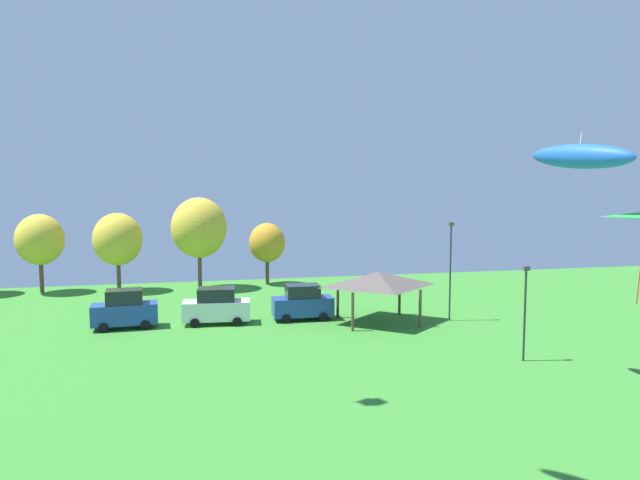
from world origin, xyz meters
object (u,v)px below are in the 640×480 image
light_post_2 (525,307)px  kite_flying_0 (580,156)px  parked_car_leftmost (125,309)px  treeline_tree_2 (118,239)px  treeline_tree_4 (267,243)px  treeline_tree_3 (199,228)px  light_post_0 (450,266)px  parked_car_second_from_left (216,306)px  park_pavilion (378,279)px  treeline_tree_1 (40,240)px  parked_car_third_from_left (303,303)px

light_post_2 → kite_flying_0: bearing=-88.7°
light_post_2 → parked_car_leftmost: bearing=150.8°
treeline_tree_2 → treeline_tree_4: 13.76m
light_post_2 → treeline_tree_4: (-10.58, 27.68, 1.08)m
light_post_2 → treeline_tree_4: size_ratio=0.87×
light_post_2 → treeline_tree_3: size_ratio=0.61×
kite_flying_0 → light_post_0: kite_flying_0 is taller
parked_car_leftmost → light_post_2: (22.21, -12.40, 1.73)m
parked_car_second_from_left → park_pavilion: bearing=-5.4°
light_post_2 → treeline_tree_1: 41.45m
parked_car_leftmost → parked_car_third_from_left: bearing=-4.6°
light_post_2 → parked_car_third_from_left: bearing=129.3°
light_post_0 → treeline_tree_2: treeline_tree_2 is taller
treeline_tree_2 → parked_car_third_from_left: bearing=-45.3°
parked_car_second_from_left → light_post_0: size_ratio=0.67×
park_pavilion → treeline_tree_2: bearing=139.7°
kite_flying_0 → light_post_0: (0.10, 13.62, -7.02)m
kite_flying_0 → park_pavilion: (-5.09, 14.25, -7.87)m
light_post_2 → treeline_tree_3: treeline_tree_3 is taller
park_pavilion → light_post_0: size_ratio=0.88×
parked_car_leftmost → parked_car_second_from_left: size_ratio=0.93×
parked_car_leftmost → treeline_tree_3: size_ratio=0.51×
treeline_tree_1 → treeline_tree_2: treeline_tree_2 is taller
park_pavilion → parked_car_leftmost: bearing=173.1°
parked_car_second_from_left → treeline_tree_2: treeline_tree_2 is taller
treeline_tree_4 → park_pavilion: bearing=-72.2°
kite_flying_0 → parked_car_leftmost: 29.28m
parked_car_leftmost → parked_car_third_from_left: size_ratio=1.02×
treeline_tree_2 → treeline_tree_4: (13.71, 1.03, -0.70)m
light_post_2 → treeline_tree_1: (-30.98, 27.48, 1.82)m
park_pavilion → light_post_0: 5.30m
park_pavilion → treeline_tree_2: (-19.28, 16.33, 1.72)m
park_pavilion → parked_car_third_from_left: bearing=159.0°
parked_car_second_from_left → parked_car_third_from_left: parked_car_third_from_left is taller
parked_car_third_from_left → light_post_2: light_post_2 is taller
treeline_tree_1 → treeline_tree_3: size_ratio=0.83×
kite_flying_0 → parked_car_leftmost: size_ratio=1.23×
light_post_0 → light_post_2: size_ratio=1.34×
park_pavilion → light_post_0: bearing=-7.0°
park_pavilion → treeline_tree_1: bearing=146.6°
light_post_2 → parked_car_second_from_left: bearing=142.6°
kite_flying_0 → treeline_tree_1: size_ratio=0.76×
kite_flying_0 → treeline_tree_2: 39.59m
park_pavilion → treeline_tree_4: (-5.58, 17.36, 1.02)m
kite_flying_0 → treeline_tree_1: 44.61m
treeline_tree_3 → parked_car_third_from_left: bearing=-63.7°
treeline_tree_1 → treeline_tree_3: bearing=-4.1°
kite_flying_0 → treeline_tree_2: kite_flying_0 is taller
light_post_0 → treeline_tree_1: treeline_tree_1 is taller
kite_flying_0 → parked_car_second_from_left: (-16.20, 16.26, -9.71)m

